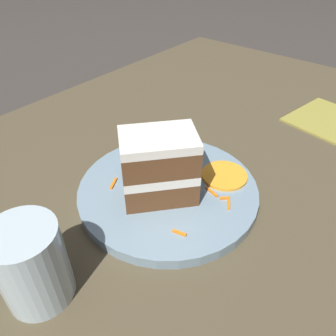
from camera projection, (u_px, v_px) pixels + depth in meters
name	position (u px, v px, depth m)	size (l,w,h in m)	color
ground_plane	(176.00, 183.00, 0.57)	(6.00, 6.00, 0.00)	#38332D
dining_table	(176.00, 178.00, 0.56)	(1.33, 0.84, 0.02)	#4C422D
plate	(168.00, 190.00, 0.51)	(0.28, 0.28, 0.02)	gray
cake_slice	(159.00, 166.00, 0.46)	(0.13, 0.12, 0.10)	brown
cream_dollop	(180.00, 142.00, 0.56)	(0.05, 0.04, 0.05)	white
orange_garnish	(224.00, 175.00, 0.52)	(0.07, 0.07, 0.00)	orange
carrot_shreds_scatter	(181.00, 182.00, 0.51)	(0.14, 0.19, 0.00)	orange
drinking_glass	(33.00, 269.00, 0.36)	(0.08, 0.08, 0.10)	silver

